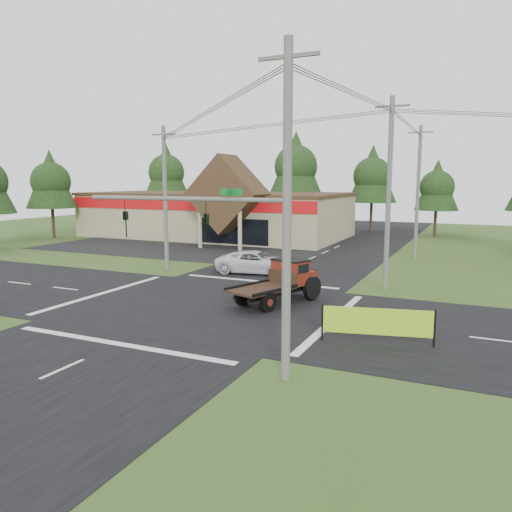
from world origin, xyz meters
The scene contains 19 objects.
ground centered at (0.00, 0.00, 0.00)m, with size 120.00×120.00×0.00m, color #354C1B.
road_ns centered at (0.00, 0.00, 0.01)m, with size 12.00×120.00×0.02m, color black.
road_ew centered at (0.00, 0.00, 0.01)m, with size 120.00×12.00×0.02m, color black.
parking_apron centered at (-14.00, 19.00, 0.01)m, with size 28.00×14.00×0.02m, color black.
cvs_building centered at (-15.70, 29.57, 2.78)m, with size 30.40×18.20×9.19m.
traffic_signal_mast centered at (5.82, -7.50, 4.43)m, with size 8.12×0.24×7.00m.
utility_pole_nr centered at (7.50, -7.50, 5.64)m, with size 2.00×0.30×11.00m.
utility_pole_nw centered at (-8.00, 8.00, 5.39)m, with size 2.00×0.30×10.50m.
utility_pole_ne centered at (8.00, 8.00, 5.89)m, with size 2.00×0.30×11.50m.
utility_pole_n centered at (8.00, 22.00, 5.74)m, with size 2.00×0.30×11.20m.
tree_row_a centered at (-30.00, 40.00, 8.05)m, with size 6.72×6.72×12.12m.
tree_row_b centered at (-20.00, 42.00, 6.70)m, with size 5.60×5.60×10.10m.
tree_row_c centered at (-10.00, 41.00, 8.72)m, with size 7.28×7.28×13.13m.
tree_row_d centered at (0.00, 42.00, 7.38)m, with size 6.16×6.16×11.11m.
tree_row_e centered at (8.00, 40.00, 6.03)m, with size 5.04×5.04×9.09m.
tree_side_w centered at (-32.00, 20.00, 6.70)m, with size 5.60×5.60×10.10m.
antique_flatbed_truck centered at (3.26, 2.04, 1.18)m, with size 2.16×5.66×2.37m, color #520F0B, non-canonical shape.
roadside_banner centered at (9.57, -2.53, 0.78)m, with size 4.56×0.13×1.56m, color #9AD31C, non-canonical shape.
white_pickup centered at (-1.48, 9.73, 0.80)m, with size 2.65×5.76×1.60m, color white.
Camera 1 is at (13.27, -22.47, 6.64)m, focal length 35.00 mm.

